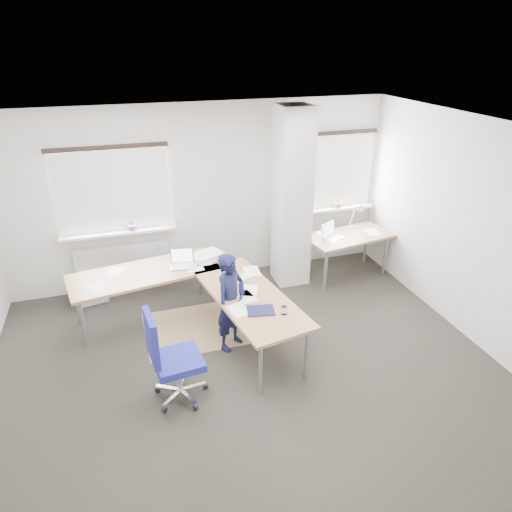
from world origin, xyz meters
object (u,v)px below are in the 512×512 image
object	(u,v)px
desk_main	(197,284)
desk_side	(348,238)
person	(231,302)
task_chair	(175,375)

from	to	relation	value
desk_main	desk_side	bearing A→B (deg)	7.11
person	desk_main	bearing A→B (deg)	84.68
desk_side	person	xyz separation A→B (m)	(-2.31, -1.31, -0.03)
desk_main	task_chair	bearing A→B (deg)	-121.62
task_chair	desk_side	bearing A→B (deg)	27.23
task_chair	person	bearing A→B (deg)	36.11
desk_main	person	size ratio (longest dim) A/B	2.15
desk_side	task_chair	size ratio (longest dim) A/B	1.32
desk_main	person	bearing A→B (deg)	-67.09
task_chair	person	xyz separation A→B (m)	(0.82, 0.75, 0.34)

